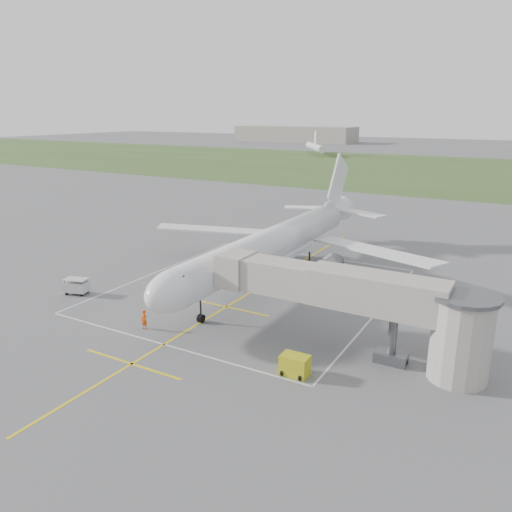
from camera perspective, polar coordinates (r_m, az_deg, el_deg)
The scene contains 11 objects.
ground at distance 60.12m, azimuth 1.80°, elevation -2.72°, with size 700.00×700.00×0.00m, color #5E5E60.
grass_strip at distance 183.31m, azimuth 21.44°, elevation 8.99°, with size 700.00×120.00×0.02m, color #3A5023.
apron_markings at distance 55.34m, azimuth -1.03°, elevation -4.41°, with size 28.20×60.00×0.01m.
airliner at distance 59.49m, azimuth 2.17°, elevation 1.49°, with size 38.93×46.75×13.52m.
jet_bridge at distance 41.11m, azimuth 12.52°, elevation -5.22°, with size 23.40×5.00×7.20m.
gpu_unit at distance 39.16m, azimuth 4.45°, elevation -12.36°, with size 2.18×1.56×1.62m.
baggage_cart at distance 58.70m, azimuth -19.84°, elevation -3.26°, with size 2.86×2.17×1.77m.
ramp_worker_nose at distance 47.72m, azimuth -12.66°, elevation -7.11°, with size 0.67×0.44×1.85m, color #E14607.
ramp_worker_wing at distance 62.96m, azimuth -1.37°, elevation -0.90°, with size 0.95×0.74×1.96m, color orange.
distant_hangars at distance 318.73m, azimuth 22.47°, elevation 12.42°, with size 345.00×49.00×12.00m.
distant_aircraft at distance 220.72m, azimuth 24.53°, elevation 10.63°, with size 165.77×30.16×8.85m.
Camera 1 is at (26.48, -50.35, 19.47)m, focal length 35.00 mm.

